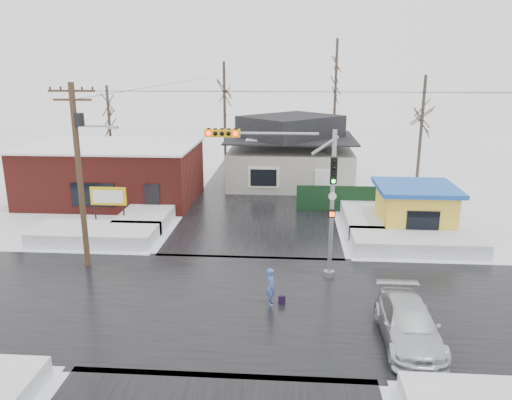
# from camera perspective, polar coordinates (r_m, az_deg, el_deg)

# --- Properties ---
(ground) EXTENTS (120.00, 120.00, 0.00)m
(ground) POSITION_cam_1_polar(r_m,az_deg,el_deg) (21.61, -1.98, -11.67)
(ground) COLOR white
(ground) RESTS_ON ground
(road_ns) EXTENTS (10.00, 120.00, 0.02)m
(road_ns) POSITION_cam_1_polar(r_m,az_deg,el_deg) (21.60, -1.98, -11.64)
(road_ns) COLOR black
(road_ns) RESTS_ON ground
(road_ew) EXTENTS (120.00, 10.00, 0.02)m
(road_ew) POSITION_cam_1_polar(r_m,az_deg,el_deg) (21.60, -1.98, -11.64)
(road_ew) COLOR black
(road_ew) RESTS_ON ground
(snowbank_nw) EXTENTS (7.00, 3.00, 0.80)m
(snowbank_nw) POSITION_cam_1_polar(r_m,az_deg,el_deg) (29.92, -17.94, -3.77)
(snowbank_nw) COLOR white
(snowbank_nw) RESTS_ON ground
(snowbank_ne) EXTENTS (7.00, 3.00, 0.80)m
(snowbank_ne) POSITION_cam_1_polar(r_m,az_deg,el_deg) (28.62, 17.87, -4.63)
(snowbank_ne) COLOR white
(snowbank_ne) RESTS_ON ground
(snowbank_nside_w) EXTENTS (3.00, 8.00, 0.80)m
(snowbank_nside_w) POSITION_cam_1_polar(r_m,az_deg,el_deg) (33.78, -11.68, -1.16)
(snowbank_nside_w) COLOR white
(snowbank_nside_w) RESTS_ON ground
(snowbank_nside_e) EXTENTS (3.00, 8.00, 0.80)m
(snowbank_nside_e) POSITION_cam_1_polar(r_m,az_deg,el_deg) (32.89, 12.51, -1.66)
(snowbank_nside_e) COLOR white
(snowbank_nside_e) RESTS_ON ground
(traffic_signal) EXTENTS (6.05, 0.68, 7.00)m
(traffic_signal) POSITION_cam_1_polar(r_m,az_deg,el_deg) (22.73, 4.83, 1.87)
(traffic_signal) COLOR gray
(traffic_signal) RESTS_ON ground
(utility_pole) EXTENTS (3.15, 0.44, 9.00)m
(utility_pole) POSITION_cam_1_polar(r_m,az_deg,el_deg) (25.21, -19.46, 3.72)
(utility_pole) COLOR #382619
(utility_pole) RESTS_ON ground
(brick_building) EXTENTS (12.20, 8.20, 4.12)m
(brick_building) POSITION_cam_1_polar(r_m,az_deg,el_deg) (38.29, -16.00, 3.08)
(brick_building) COLOR maroon
(brick_building) RESTS_ON ground
(marquee_sign) EXTENTS (2.20, 0.21, 2.55)m
(marquee_sign) POSITION_cam_1_polar(r_m,az_deg,el_deg) (31.71, -16.52, 0.29)
(marquee_sign) COLOR black
(marquee_sign) RESTS_ON ground
(house) EXTENTS (10.40, 8.40, 5.76)m
(house) POSITION_cam_1_polar(r_m,az_deg,el_deg) (41.76, 3.95, 5.38)
(house) COLOR #B8B4A6
(house) RESTS_ON ground
(kiosk) EXTENTS (4.60, 4.60, 2.88)m
(kiosk) POSITION_cam_1_polar(r_m,az_deg,el_deg) (31.19, 17.68, -0.93)
(kiosk) COLOR yellow
(kiosk) RESTS_ON ground
(fence) EXTENTS (8.00, 0.12, 1.80)m
(fence) POSITION_cam_1_polar(r_m,az_deg,el_deg) (34.59, 11.29, 0.11)
(fence) COLOR black
(fence) RESTS_ON ground
(tree_far_left) EXTENTS (3.00, 3.00, 10.00)m
(tree_far_left) POSITION_cam_1_polar(r_m,az_deg,el_deg) (45.59, -3.65, 12.97)
(tree_far_left) COLOR #332821
(tree_far_left) RESTS_ON ground
(tree_far_mid) EXTENTS (3.00, 3.00, 12.00)m
(tree_far_mid) POSITION_cam_1_polar(r_m,az_deg,el_deg) (47.30, 9.17, 14.82)
(tree_far_mid) COLOR #332821
(tree_far_mid) RESTS_ON ground
(tree_far_right) EXTENTS (3.00, 3.00, 9.00)m
(tree_far_right) POSITION_cam_1_polar(r_m,az_deg,el_deg) (40.45, 18.62, 10.79)
(tree_far_right) COLOR #332821
(tree_far_right) RESTS_ON ground
(tree_far_west) EXTENTS (3.00, 3.00, 8.00)m
(tree_far_west) POSITION_cam_1_polar(r_m,az_deg,el_deg) (46.18, -16.57, 10.43)
(tree_far_west) COLOR #332821
(tree_far_west) RESTS_ON ground
(pedestrian) EXTENTS (0.44, 0.62, 1.62)m
(pedestrian) POSITION_cam_1_polar(r_m,az_deg,el_deg) (21.11, 1.74, -9.90)
(pedestrian) COLOR #405DB5
(pedestrian) RESTS_ON ground
(car) EXTENTS (1.99, 4.85, 1.40)m
(car) POSITION_cam_1_polar(r_m,az_deg,el_deg) (19.36, 17.05, -13.45)
(car) COLOR silver
(car) RESTS_ON ground
(shopping_bag) EXTENTS (0.30, 0.18, 0.35)m
(shopping_bag) POSITION_cam_1_polar(r_m,az_deg,el_deg) (21.46, 2.97, -11.36)
(shopping_bag) COLOR black
(shopping_bag) RESTS_ON ground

